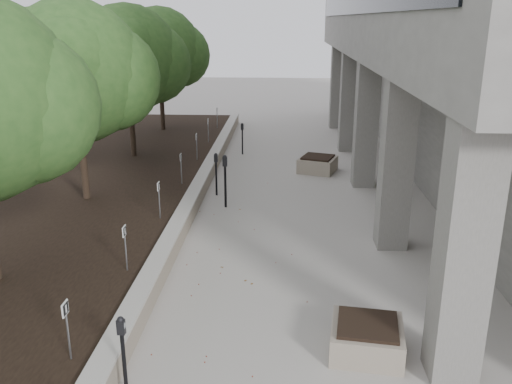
% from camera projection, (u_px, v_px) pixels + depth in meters
% --- Properties ---
extents(retaining_wall, '(0.39, 26.00, 0.50)m').
position_uv_depth(retaining_wall, '(196.00, 194.00, 16.16)').
color(retaining_wall, '#A0937F').
rests_on(retaining_wall, ground).
extents(planting_bed, '(7.00, 26.00, 0.40)m').
position_uv_depth(planting_bed, '(77.00, 193.00, 16.36)').
color(planting_bed, black).
rests_on(planting_bed, ground).
extents(crabapple_tree_3, '(4.60, 4.00, 5.44)m').
position_uv_depth(crabapple_tree_3, '(77.00, 102.00, 14.48)').
color(crabapple_tree_3, '#284F1E').
rests_on(crabapple_tree_3, planting_bed).
extents(crabapple_tree_4, '(4.60, 4.00, 5.44)m').
position_uv_depth(crabapple_tree_4, '(129.00, 82.00, 19.23)').
color(crabapple_tree_4, '#284F1E').
rests_on(crabapple_tree_4, planting_bed).
extents(crabapple_tree_5, '(4.60, 4.00, 5.44)m').
position_uv_depth(crabapple_tree_5, '(160.00, 69.00, 23.99)').
color(crabapple_tree_5, '#284F1E').
rests_on(crabapple_tree_5, planting_bed).
extents(parking_sign_2, '(0.04, 0.22, 0.96)m').
position_uv_depth(parking_sign_2, '(68.00, 331.00, 7.92)').
color(parking_sign_2, black).
rests_on(parking_sign_2, planting_bed).
extents(parking_sign_3, '(0.04, 0.22, 0.96)m').
position_uv_depth(parking_sign_3, '(126.00, 248.00, 10.77)').
color(parking_sign_3, black).
rests_on(parking_sign_3, planting_bed).
extents(parking_sign_4, '(0.04, 0.22, 0.96)m').
position_uv_depth(parking_sign_4, '(159.00, 200.00, 13.62)').
color(parking_sign_4, black).
rests_on(parking_sign_4, planting_bed).
extents(parking_sign_5, '(0.04, 0.22, 0.96)m').
position_uv_depth(parking_sign_5, '(181.00, 169.00, 16.47)').
color(parking_sign_5, black).
rests_on(parking_sign_5, planting_bed).
extents(parking_sign_6, '(0.04, 0.22, 0.96)m').
position_uv_depth(parking_sign_6, '(197.00, 147.00, 19.32)').
color(parking_sign_6, black).
rests_on(parking_sign_6, planting_bed).
extents(parking_sign_7, '(0.04, 0.22, 0.96)m').
position_uv_depth(parking_sign_7, '(208.00, 130.00, 22.17)').
color(parking_sign_7, black).
rests_on(parking_sign_7, planting_bed).
extents(parking_sign_8, '(0.04, 0.22, 0.96)m').
position_uv_depth(parking_sign_8, '(217.00, 118.00, 25.02)').
color(parking_sign_8, black).
rests_on(parking_sign_8, planting_bed).
extents(parking_meter_2, '(0.14, 0.10, 1.32)m').
position_uv_depth(parking_meter_2, '(124.00, 357.00, 7.66)').
color(parking_meter_2, black).
rests_on(parking_meter_2, ground).
extents(parking_meter_3, '(0.16, 0.11, 1.57)m').
position_uv_depth(parking_meter_3, '(225.00, 181.00, 15.54)').
color(parking_meter_3, black).
rests_on(parking_meter_3, ground).
extents(parking_meter_4, '(0.14, 0.10, 1.35)m').
position_uv_depth(parking_meter_4, '(216.00, 174.00, 16.63)').
color(parking_meter_4, black).
rests_on(parking_meter_4, ground).
extents(parking_meter_5, '(0.14, 0.10, 1.29)m').
position_uv_depth(parking_meter_5, '(242.00, 139.00, 21.71)').
color(parking_meter_5, black).
rests_on(parking_meter_5, ground).
extents(planter_front, '(1.30, 1.30, 0.54)m').
position_uv_depth(planter_front, '(367.00, 337.00, 8.83)').
color(planter_front, '#A0937F').
rests_on(planter_front, ground).
extents(planter_back, '(1.54, 1.54, 0.57)m').
position_uv_depth(planter_back, '(318.00, 164.00, 19.36)').
color(planter_back, '#A0937F').
rests_on(planter_back, ground).
extents(berry_scatter, '(3.30, 14.10, 0.02)m').
position_uv_depth(berry_scatter, '(244.00, 259.00, 12.35)').
color(berry_scatter, maroon).
rests_on(berry_scatter, ground).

